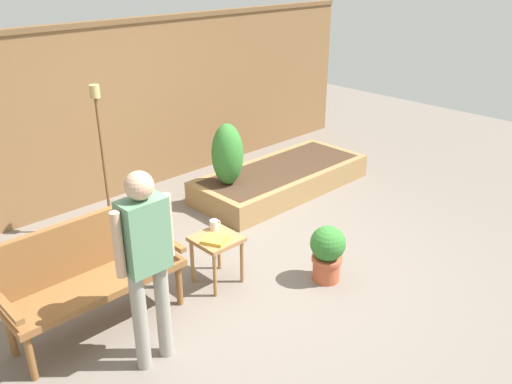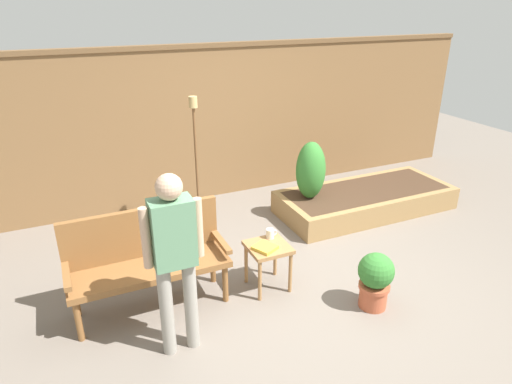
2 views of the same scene
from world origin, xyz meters
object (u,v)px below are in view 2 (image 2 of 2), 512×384
Objects in this scene: side_table at (268,253)px; tiki_torch at (195,140)px; potted_boxwood at (375,278)px; person_by_bench at (174,251)px; cup_on_table at (270,233)px; book_on_table at (265,248)px; garden_bench at (146,253)px; shrub_near_bench at (311,170)px.

side_table is 1.76m from tiki_torch.
potted_boxwood is at bearing -41.90° from side_table.
side_table is 0.31× the size of person_by_bench.
side_table is 4.01× the size of cup_on_table.
person_by_bench reaches higher than side_table.
book_on_table is (-0.15, -0.18, -0.03)m from cup_on_table.
potted_boxwood is (0.83, -0.64, -0.19)m from book_on_table.
book_on_table is at bearing 142.35° from potted_boxwood.
shrub_near_bench is at bearing 22.14° from garden_bench.
tiki_torch is (-0.98, 2.28, 0.83)m from potted_boxwood.
book_on_table is 1.77m from tiki_torch.
cup_on_table is at bearing -136.01° from shrub_near_bench.
tiki_torch is (-0.21, 1.59, 0.74)m from side_table.
person_by_bench reaches higher than shrub_near_bench.
potted_boxwood is at bearing -63.44° from book_on_table.
cup_on_table is at bearing 129.85° from potted_boxwood.
side_table is 1.26m from person_by_bench.
side_table is 0.13m from book_on_table.
book_on_table is 0.26× the size of shrub_near_bench.
book_on_table is 1.15m from person_by_bench.
cup_on_table is (0.09, 0.13, 0.13)m from side_table.
tiki_torch is at bearing 101.46° from cup_on_table.
book_on_table is 0.12× the size of tiki_torch.
cup_on_table is 0.07× the size of tiki_torch.
side_table is 2.41× the size of book_on_table.
garden_bench is 2.49m from shrub_near_bench.
garden_bench is at bearing 97.78° from person_by_bench.
person_by_bench is at bearing -154.89° from side_table.
person_by_bench reaches higher than cup_on_table.
tiki_torch is at bearing 113.27° from potted_boxwood.
shrub_near_bench reaches higher than cup_on_table.
book_on_table is at bearing 23.96° from person_by_bench.
book_on_table is (-0.06, -0.05, 0.10)m from side_table.
garden_bench reaches higher than side_table.
potted_boxwood is at bearing -50.15° from cup_on_table.
garden_bench is 2.13m from potted_boxwood.
person_by_bench is (-2.20, -1.66, 0.26)m from shrub_near_bench.
cup_on_table is 0.08× the size of person_by_bench.
cup_on_table is 0.21× the size of potted_boxwood.
person_by_bench is (-1.03, -0.48, 0.54)m from side_table.
tiki_torch is 1.06× the size of person_by_bench.
person_by_bench is (-0.97, -0.43, 0.44)m from book_on_table.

